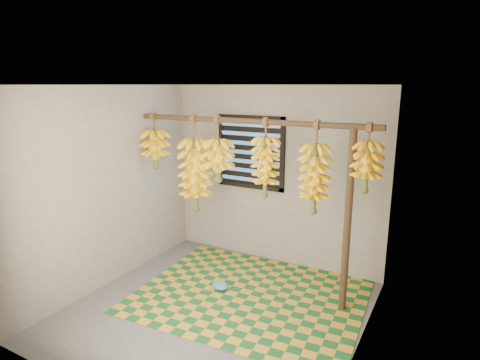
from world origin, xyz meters
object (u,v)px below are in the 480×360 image
Objects in this scene: banana_bunch_f at (367,167)px; banana_bunch_a at (155,149)px; support_post at (348,223)px; banana_bunch_b at (195,175)px; woven_mat at (250,295)px; banana_bunch_d at (265,167)px; banana_bunch_e at (315,179)px; plastic_bag at (220,286)px; banana_bunch_c at (218,160)px.

banana_bunch_a is at bearing 180.00° from banana_bunch_f.
banana_bunch_b is (-1.92, 0.00, 0.30)m from support_post.
woven_mat is at bearing -15.28° from banana_bunch_b.
banana_bunch_a is 0.69m from banana_bunch_b.
banana_bunch_d is 0.90× the size of banana_bunch_e.
support_post is 1.99× the size of banana_bunch_e.
banana_bunch_f is at bearing 0.00° from banana_bunch_e.
banana_bunch_b reaches higher than plastic_bag.
banana_bunch_d is at bearing 180.00° from banana_bunch_f.
banana_bunch_e is at bearing -180.00° from support_post.
woven_mat is at bearing -103.19° from banana_bunch_d.
woven_mat is 3.61× the size of banana_bunch_f.
banana_bunch_f is (1.54, 0.30, 1.56)m from plastic_bag.
banana_bunch_b is at bearing 180.00° from banana_bunch_e.
plastic_bag is at bearing -14.32° from banana_bunch_a.
banana_bunch_b is 0.41m from banana_bunch_c.
banana_bunch_d and banana_bunch_e have the same top height.
banana_bunch_d is (0.62, 0.00, -0.02)m from banana_bunch_c.
banana_bunch_d is 1.11m from banana_bunch_f.
banana_bunch_f is (0.15, -0.00, 0.61)m from support_post.
support_post is at bearing 180.00° from banana_bunch_f.
banana_bunch_e is (-0.38, -0.00, 0.43)m from support_post.
banana_bunch_d is at bearing 34.29° from plastic_bag.
banana_bunch_a and banana_bunch_e have the same top height.
banana_bunch_c is at bearing 156.35° from woven_mat.
banana_bunch_c is (-0.57, 0.25, 1.51)m from woven_mat.
support_post is at bearing 0.00° from banana_bunch_b.
banana_bunch_a is 0.91× the size of banana_bunch_c.
banana_bunch_a and banana_bunch_d have the same top height.
banana_bunch_a is at bearing 180.00° from support_post.
banana_bunch_f is (2.70, -0.00, 0.03)m from banana_bunch_a.
banana_bunch_f is at bearing -0.00° from banana_bunch_b.
plastic_bag is 0.22× the size of banana_bunch_e.
plastic_bag is 1.38m from banana_bunch_b.
banana_bunch_f is at bearing -0.00° from support_post.
banana_bunch_f reaches higher than support_post.
banana_bunch_e and banana_bunch_f have the same top height.
banana_bunch_a is at bearing 165.68° from plastic_bag.
banana_bunch_f is at bearing -0.00° from banana_bunch_a.
plastic_bag is 2.21m from banana_bunch_f.
woven_mat is 2.11× the size of banana_bunch_b.
banana_bunch_b and banana_bunch_d have the same top height.
banana_bunch_c is 0.79× the size of banana_bunch_e.
banana_bunch_d is at bearing 0.00° from banana_bunch_a.
banana_bunch_b reaches higher than support_post.
banana_bunch_d is 0.59m from banana_bunch_e.
plastic_bag reaches higher than woven_mat.
banana_bunch_e is at bearing -0.00° from banana_bunch_a.
banana_bunch_b and banana_bunch_c have the same top height.
banana_bunch_d is (0.06, 0.25, 1.49)m from woven_mat.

